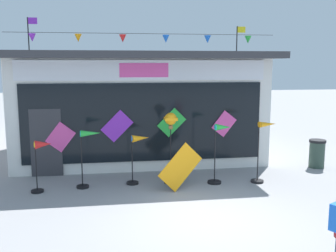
# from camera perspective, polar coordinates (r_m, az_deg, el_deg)

# --- Properties ---
(ground_plane) EXTENTS (80.00, 80.00, 0.00)m
(ground_plane) POSITION_cam_1_polar(r_m,az_deg,el_deg) (8.61, 5.66, -13.35)
(ground_plane) COLOR gray
(kite_shop_building) EXTENTS (8.43, 6.32, 4.89)m
(kite_shop_building) POSITION_cam_1_polar(r_m,az_deg,el_deg) (14.42, -4.48, 3.32)
(kite_shop_building) COLOR silver
(kite_shop_building) RESTS_ON ground_plane
(wind_spinner_far_left) EXTENTS (0.59, 0.33, 1.37)m
(wind_spinner_far_left) POSITION_cam_1_polar(r_m,az_deg,el_deg) (10.45, -18.10, -4.15)
(wind_spinner_far_left) COLOR black
(wind_spinner_far_left) RESTS_ON ground_plane
(wind_spinner_left) EXTENTS (0.69, 0.33, 1.56)m
(wind_spinner_left) POSITION_cam_1_polar(r_m,az_deg,el_deg) (10.51, -11.70, -3.38)
(wind_spinner_left) COLOR black
(wind_spinner_left) RESTS_ON ground_plane
(wind_spinner_center_left) EXTENTS (0.66, 0.33, 1.38)m
(wind_spinner_center_left) POSITION_cam_1_polar(r_m,az_deg,el_deg) (10.66, -4.44, -3.59)
(wind_spinner_center_left) COLOR black
(wind_spinner_center_left) RESTS_ON ground_plane
(wind_spinner_center_right) EXTENTS (0.36, 0.36, 1.98)m
(wind_spinner_center_right) POSITION_cam_1_polar(r_m,az_deg,el_deg) (10.58, 0.39, -0.42)
(wind_spinner_center_right) COLOR black
(wind_spinner_center_right) RESTS_ON ground_plane
(wind_spinner_right) EXTENTS (0.62, 0.38, 1.67)m
(wind_spinner_right) POSITION_cam_1_polar(r_m,az_deg,el_deg) (10.77, 7.57, -3.01)
(wind_spinner_right) COLOR black
(wind_spinner_right) RESTS_ON ground_plane
(wind_spinner_far_right) EXTENTS (0.70, 0.36, 1.73)m
(wind_spinner_far_right) POSITION_cam_1_polar(r_m,az_deg,el_deg) (11.08, 13.84, -2.72)
(wind_spinner_far_right) COLOR black
(wind_spinner_far_right) RESTS_ON ground_plane
(trash_bin) EXTENTS (0.52, 0.52, 0.90)m
(trash_bin) POSITION_cam_1_polar(r_m,az_deg,el_deg) (13.33, 21.02, -3.78)
(trash_bin) COLOR #2D4238
(trash_bin) RESTS_ON ground_plane
(display_kite_on_ground) EXTENTS (1.24, 0.36, 1.24)m
(display_kite_on_ground) POSITION_cam_1_polar(r_m,az_deg,el_deg) (10.20, 1.82, -6.04)
(display_kite_on_ground) COLOR orange
(display_kite_on_ground) RESTS_ON ground_plane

